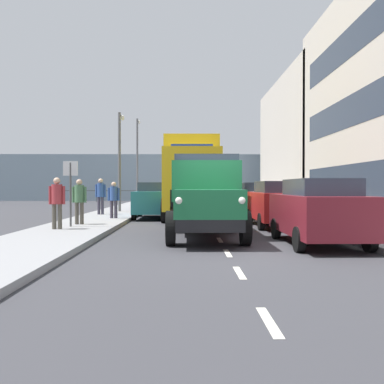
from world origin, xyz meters
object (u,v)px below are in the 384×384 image
object	(u,v)px
lamp_post_promenade	(120,151)
street_sign	(70,182)
car_maroon_kerbside_near	(318,211)
pedestrian_couple_b	(114,197)
pedestrian_strolling	(79,198)
pedestrian_by_lamp	(101,193)
lamp_post_far	(137,153)
car_navy_oppositeside_1	(162,197)
car_red_kerbside_1	(277,203)
pedestrian_with_bag	(57,199)
car_white_oppositeside_2	(166,195)
lorry_cargo_yellow	(191,175)
car_grey_kerbside_2	(255,199)
truck_vintage_green	(206,199)
car_teal_oppositeside_0	(155,200)
car_silver_kerbside_3	(241,196)

from	to	relation	value
lamp_post_promenade	street_sign	xyz separation A→B (m)	(0.24, 9.23, -1.81)
car_maroon_kerbside_near	pedestrian_couple_b	xyz separation A→B (m)	(6.61, -7.46, 0.18)
pedestrian_strolling	pedestrian_by_lamp	world-z (taller)	pedestrian_by_lamp
lamp_post_far	car_navy_oppositeside_1	bearing A→B (deg)	106.29
car_red_kerbside_1	pedestrian_with_bag	xyz separation A→B (m)	(7.62, 2.31, 0.23)
car_red_kerbside_1	car_white_oppositeside_2	size ratio (longest dim) A/B	0.98
lorry_cargo_yellow	pedestrian_strolling	bearing A→B (deg)	51.22
car_red_kerbside_1	car_maroon_kerbside_near	bearing A→B (deg)	90.00
car_red_kerbside_1	pedestrian_couple_b	distance (m)	7.05
lorry_cargo_yellow	car_white_oppositeside_2	world-z (taller)	lorry_cargo_yellow
lamp_post_far	pedestrian_with_bag	bearing A→B (deg)	89.47
lorry_cargo_yellow	car_grey_kerbside_2	size ratio (longest dim) A/B	1.99
car_navy_oppositeside_1	car_red_kerbside_1	bearing A→B (deg)	116.85
lamp_post_far	truck_vintage_green	bearing A→B (deg)	101.69
car_white_oppositeside_2	pedestrian_couple_b	world-z (taller)	pedestrian_couple_b
truck_vintage_green	lamp_post_far	distance (m)	22.70
truck_vintage_green	car_teal_oppositeside_0	distance (m)	8.44
truck_vintage_green	pedestrian_by_lamp	distance (m)	10.03
lamp_post_far	car_teal_oppositeside_0	bearing A→B (deg)	100.05
car_silver_kerbside_3	lamp_post_promenade	size ratio (longest dim) A/B	0.77
truck_vintage_green	lorry_cargo_yellow	world-z (taller)	lorry_cargo_yellow
lorry_cargo_yellow	car_maroon_kerbside_near	distance (m)	10.22
car_grey_kerbside_2	car_white_oppositeside_2	bearing A→B (deg)	-63.65
car_red_kerbside_1	lamp_post_promenade	distance (m)	10.94
car_teal_oppositeside_0	car_red_kerbside_1	bearing A→B (deg)	138.74
lorry_cargo_yellow	pedestrian_couple_b	distance (m)	4.15
car_maroon_kerbside_near	car_red_kerbside_1	distance (m)	5.02
car_silver_kerbside_3	pedestrian_by_lamp	distance (m)	9.78
car_teal_oppositeside_0	pedestrian_with_bag	bearing A→B (deg)	68.37
pedestrian_by_lamp	pedestrian_couple_b	bearing A→B (deg)	113.14
car_navy_oppositeside_1	pedestrian_strolling	xyz separation A→B (m)	(2.38, 10.36, 0.22)
car_silver_kerbside_3	car_navy_oppositeside_1	distance (m)	5.11
car_grey_kerbside_2	pedestrian_with_bag	xyz separation A→B (m)	(7.62, 7.58, 0.23)
lorry_cargo_yellow	car_teal_oppositeside_0	size ratio (longest dim) A/B	1.99
car_grey_kerbside_2	pedestrian_with_bag	distance (m)	10.75
car_white_oppositeside_2	car_teal_oppositeside_0	bearing A→B (deg)	90.00
car_white_oppositeside_2	pedestrian_strolling	bearing A→B (deg)	81.47
car_red_kerbside_1	car_grey_kerbside_2	size ratio (longest dim) A/B	1.04
pedestrian_by_lamp	car_silver_kerbside_3	bearing A→B (deg)	-141.97
truck_vintage_green	car_navy_oppositeside_1	world-z (taller)	truck_vintage_green
pedestrian_with_bag	lamp_post_promenade	bearing A→B (deg)	-92.43
pedestrian_couple_b	car_teal_oppositeside_0	bearing A→B (deg)	-130.45
pedestrian_with_bag	car_white_oppositeside_2	bearing A→B (deg)	-98.54
lamp_post_far	pedestrian_couple_b	bearing A→B (deg)	92.96
car_teal_oppositeside_0	pedestrian_with_bag	world-z (taller)	pedestrian_with_bag
car_white_oppositeside_2	lamp_post_promenade	xyz separation A→B (m)	(2.22, 7.49, 2.60)
car_silver_kerbside_3	pedestrian_couple_b	distance (m)	10.82
car_silver_kerbside_3	street_sign	size ratio (longest dim) A/B	1.89
car_maroon_kerbside_near	car_white_oppositeside_2	xyz separation A→B (m)	(4.97, -20.33, 0.00)
car_maroon_kerbside_near	pedestrian_by_lamp	bearing A→B (deg)	-52.42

